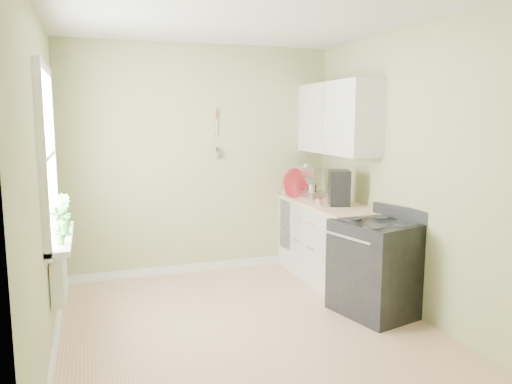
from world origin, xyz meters
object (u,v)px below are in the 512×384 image
object	(u,v)px
kettle	(285,187)
coffee_maker	(339,189)
stand_mixer	(311,183)
stove	(376,267)

from	to	relation	value
kettle	coffee_maker	size ratio (longest dim) A/B	0.44
coffee_maker	stand_mixer	bearing A→B (deg)	94.23
stove	kettle	distance (m)	1.85
kettle	stove	bearing A→B (deg)	-82.59
stove	stand_mixer	size ratio (longest dim) A/B	2.55
stove	kettle	bearing A→B (deg)	97.41
stove	stand_mixer	xyz separation A→B (m)	(-0.03, 1.44, 0.62)
stand_mixer	coffee_maker	bearing A→B (deg)	-85.77
stand_mixer	kettle	size ratio (longest dim) A/B	2.37
stand_mixer	kettle	bearing A→B (deg)	122.40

